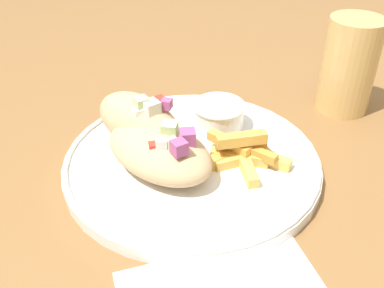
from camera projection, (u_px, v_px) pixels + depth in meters
table at (184, 192)px, 0.60m from camera, size 1.27×1.27×0.77m
plate at (192, 162)px, 0.51m from camera, size 0.29×0.29×0.02m
pita_sandwich_near at (160, 150)px, 0.48m from camera, size 0.16×0.15×0.06m
pita_sandwich_far at (139, 121)px, 0.52m from camera, size 0.13×0.13×0.07m
fries_pile at (241, 153)px, 0.50m from camera, size 0.11×0.08×0.04m
sauce_ramekin at (219, 114)px, 0.55m from camera, size 0.07×0.07×0.03m
water_glass at (348, 70)px, 0.60m from camera, size 0.07×0.07×0.13m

